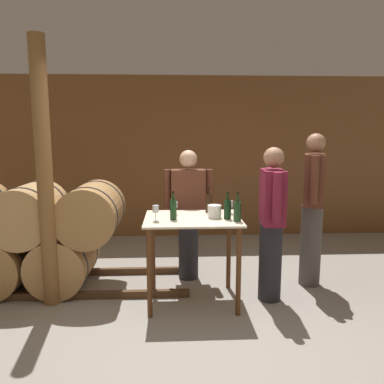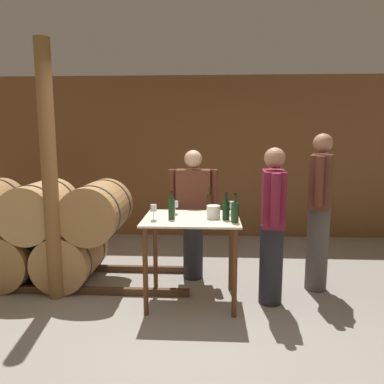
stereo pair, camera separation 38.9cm
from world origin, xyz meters
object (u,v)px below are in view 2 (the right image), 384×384
at_px(wine_bottle_left, 210,203).
at_px(person_host, 272,223).
at_px(wine_bottle_far_left, 172,208).
at_px(person_visitor_with_scarf, 319,209).
at_px(person_visitor_bearded, 193,212).
at_px(wine_glass_near_left, 154,209).
at_px(wooden_post, 50,174).
at_px(wine_bottle_center, 226,209).
at_px(wine_glass_near_right, 231,205).
at_px(ice_bucket, 213,212).
at_px(wine_bottle_right, 235,212).
at_px(wine_glass_near_center, 175,205).

height_order(wine_bottle_left, person_host, person_host).
distance_m(wine_bottle_far_left, person_visitor_with_scarf, 1.67).
height_order(person_visitor_with_scarf, person_visitor_bearded, person_visitor_with_scarf).
xyz_separation_m(wine_bottle_left, person_visitor_bearded, (-0.21, 0.42, -0.19)).
xyz_separation_m(wine_bottle_far_left, person_visitor_bearded, (0.18, 0.74, -0.20)).
bearing_deg(wine_bottle_far_left, person_visitor_with_scarf, 16.33).
xyz_separation_m(wine_glass_near_left, person_visitor_with_scarf, (1.77, 0.53, -0.09)).
bearing_deg(person_visitor_bearded, wooden_post, -156.67).
bearing_deg(wine_bottle_center, wine_glass_near_left, -174.97).
bearing_deg(wine_glass_near_right, ice_bucket, -136.91).
bearing_deg(wooden_post, wine_glass_near_right, 3.78).
distance_m(wine_bottle_right, person_visitor_bearded, 0.97).
distance_m(wine_bottle_far_left, wine_glass_near_center, 0.24).
bearing_deg(wine_bottle_center, wine_bottle_left, 116.41).
distance_m(wine_glass_near_right, ice_bucket, 0.26).
bearing_deg(wooden_post, person_host, -0.45).
height_order(wine_bottle_center, person_host, person_host).
xyz_separation_m(wine_glass_near_left, wine_glass_near_right, (0.78, 0.30, -0.01)).
relative_size(wine_glass_near_left, person_visitor_with_scarf, 0.09).
relative_size(wine_glass_near_center, ice_bucket, 1.01).
xyz_separation_m(wine_bottle_far_left, wine_glass_near_center, (0.01, 0.24, -0.01)).
bearing_deg(person_visitor_bearded, wine_bottle_center, -63.71).
xyz_separation_m(wine_bottle_right, person_host, (0.40, 0.20, -0.16)).
bearing_deg(person_visitor_with_scarf, person_visitor_bearded, 169.30).
bearing_deg(wine_glass_near_right, wine_bottle_center, -104.92).
relative_size(wine_glass_near_left, person_visitor_bearded, 0.10).
height_order(wine_bottle_far_left, wine_glass_near_right, wine_bottle_far_left).
distance_m(wine_bottle_left, person_host, 0.70).
xyz_separation_m(wine_bottle_center, ice_bucket, (-0.13, 0.06, -0.04)).
xyz_separation_m(wine_bottle_left, ice_bucket, (0.03, -0.26, -0.04)).
relative_size(wine_bottle_left, wine_glass_near_center, 2.04).
xyz_separation_m(wine_bottle_center, person_visitor_with_scarf, (1.05, 0.47, -0.08)).
bearing_deg(person_visitor_bearded, wine_glass_near_center, -108.69).
relative_size(wine_glass_near_right, person_host, 0.09).
bearing_deg(wine_glass_near_right, wine_glass_near_center, 179.58).
xyz_separation_m(wooden_post, wine_glass_near_center, (1.29, 0.13, -0.34)).
bearing_deg(ice_bucket, wine_bottle_right, -38.22).
distance_m(wooden_post, wine_glass_near_right, 1.92).
bearing_deg(wine_glass_near_center, wooden_post, -174.29).
xyz_separation_m(wine_bottle_far_left, wine_bottle_left, (0.39, 0.32, -0.00)).
xyz_separation_m(person_host, person_visitor_with_scarf, (0.57, 0.38, 0.08)).
bearing_deg(wine_bottle_center, wine_glass_near_center, 156.04).
height_order(wine_glass_near_left, ice_bucket, wine_glass_near_left).
distance_m(wooden_post, wine_bottle_center, 1.86).
bearing_deg(wine_bottle_center, person_visitor_bearded, 116.29).
height_order(wine_bottle_far_left, wine_glass_near_left, wine_bottle_far_left).
bearing_deg(person_visitor_bearded, wine_glass_near_right, -49.80).
distance_m(wine_glass_near_center, ice_bucket, 0.45).
relative_size(wine_bottle_left, person_visitor_with_scarf, 0.16).
height_order(wine_glass_near_left, person_visitor_with_scarf, person_visitor_with_scarf).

